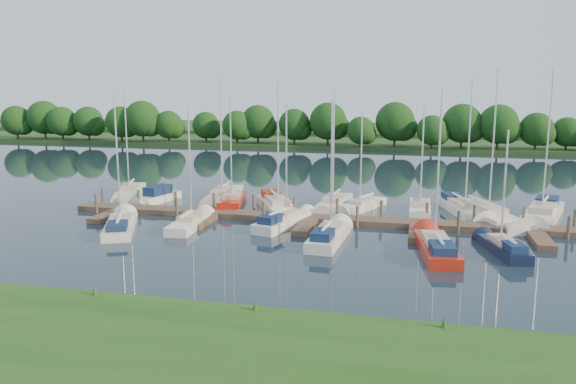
% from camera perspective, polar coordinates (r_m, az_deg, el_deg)
% --- Properties ---
extents(ground, '(260.00, 260.00, 0.00)m').
position_cam_1_polar(ground, '(36.22, 0.11, -5.77)').
color(ground, '#17222E').
rests_on(ground, ground).
extents(near_bank, '(90.00, 10.00, 0.50)m').
position_cam_1_polar(near_bank, '(21.89, -9.98, -16.39)').
color(near_bank, '#1B4B15').
rests_on(near_bank, ground).
extents(dock, '(40.00, 6.00, 0.40)m').
position_cam_1_polar(dock, '(43.09, 2.35, -2.89)').
color(dock, '#493629').
rests_on(dock, ground).
extents(mooring_pilings, '(38.24, 2.84, 2.00)m').
position_cam_1_polar(mooring_pilings, '(44.08, 2.63, -2.06)').
color(mooring_pilings, '#473D33').
rests_on(mooring_pilings, ground).
extents(far_shore, '(180.00, 30.00, 0.60)m').
position_cam_1_polar(far_shore, '(109.60, 9.20, 5.08)').
color(far_shore, '#233D17').
rests_on(far_shore, ground).
extents(distant_hill, '(220.00, 40.00, 1.40)m').
position_cam_1_polar(distant_hill, '(134.44, 10.02, 6.17)').
color(distant_hill, '#2F5123').
rests_on(distant_hill, ground).
extents(treeline, '(146.07, 10.22, 8.30)m').
position_cam_1_polar(treeline, '(96.22, 8.76, 6.68)').
color(treeline, '#38281C').
rests_on(treeline, ground).
extents(sailboat_n_0, '(4.25, 8.33, 10.67)m').
position_cam_1_polar(sailboat_n_0, '(55.72, -15.78, -0.17)').
color(sailboat_n_0, white).
rests_on(sailboat_n_0, ground).
extents(motorboat, '(2.65, 5.71, 1.84)m').
position_cam_1_polar(motorboat, '(52.38, -13.18, -0.59)').
color(motorboat, white).
rests_on(motorboat, ground).
extents(sailboat_n_2, '(3.07, 9.16, 11.45)m').
position_cam_1_polar(sailboat_n_2, '(52.36, -6.63, -0.50)').
color(sailboat_n_2, white).
rests_on(sailboat_n_2, ground).
extents(sailboat_n_3, '(3.11, 7.76, 9.86)m').
position_cam_1_polar(sailboat_n_3, '(50.06, -5.68, -0.98)').
color(sailboat_n_3, '#B42110').
rests_on(sailboat_n_3, ground).
extents(sailboat_n_4, '(5.33, 8.44, 11.17)m').
position_cam_1_polar(sailboat_n_4, '(47.14, -1.11, -1.56)').
color(sailboat_n_4, white).
rests_on(sailboat_n_4, ground).
extents(sailboat_n_5, '(2.35, 8.28, 10.49)m').
position_cam_1_polar(sailboat_n_5, '(48.43, 4.63, -1.35)').
color(sailboat_n_5, white).
rests_on(sailboat_n_5, ground).
extents(sailboat_n_6, '(3.68, 6.66, 8.63)m').
position_cam_1_polar(sailboat_n_6, '(48.26, 7.46, -1.45)').
color(sailboat_n_6, white).
rests_on(sailboat_n_6, ground).
extents(sailboat_n_7, '(1.71, 7.03, 9.09)m').
position_cam_1_polar(sailboat_n_7, '(47.66, 13.25, -1.78)').
color(sailboat_n_7, white).
rests_on(sailboat_n_7, ground).
extents(sailboat_n_8, '(4.18, 8.99, 11.27)m').
position_cam_1_polar(sailboat_n_8, '(48.68, 17.37, -1.68)').
color(sailboat_n_8, white).
rests_on(sailboat_n_8, ground).
extents(sailboat_n_9, '(5.23, 9.44, 12.19)m').
position_cam_1_polar(sailboat_n_9, '(46.49, 19.53, -2.40)').
color(sailboat_n_9, white).
rests_on(sailboat_n_9, ground).
extents(sailboat_n_10, '(4.62, 9.67, 12.25)m').
position_cam_1_polar(sailboat_n_10, '(48.56, 24.43, -2.14)').
color(sailboat_n_10, white).
rests_on(sailboat_n_10, ground).
extents(sailboat_s_0, '(4.64, 7.86, 10.12)m').
position_cam_1_polar(sailboat_s_0, '(42.69, -16.65, -3.30)').
color(sailboat_s_0, white).
rests_on(sailboat_s_0, ground).
extents(sailboat_s_1, '(2.05, 6.98, 8.96)m').
position_cam_1_polar(sailboat_s_1, '(42.41, -9.86, -3.15)').
color(sailboat_s_1, white).
rests_on(sailboat_s_1, ground).
extents(sailboat_s_2, '(3.31, 7.28, 9.41)m').
position_cam_1_polar(sailboat_s_2, '(41.86, -0.44, -3.09)').
color(sailboat_s_2, white).
rests_on(sailboat_s_2, ground).
extents(sailboat_s_3, '(2.13, 7.61, 9.80)m').
position_cam_1_polar(sailboat_s_3, '(37.89, 4.22, -4.55)').
color(sailboat_s_3, white).
rests_on(sailboat_s_3, ground).
extents(sailboat_s_4, '(2.89, 8.33, 10.45)m').
position_cam_1_polar(sailboat_s_4, '(36.57, 14.78, -5.45)').
color(sailboat_s_4, '#B42110').
rests_on(sailboat_s_4, ground).
extents(sailboat_s_5, '(2.79, 6.21, 8.00)m').
position_cam_1_polar(sailboat_s_5, '(37.65, 20.98, -5.35)').
color(sailboat_s_5, black).
rests_on(sailboat_s_5, ground).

